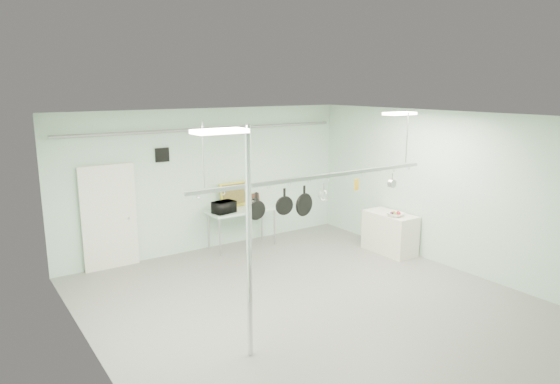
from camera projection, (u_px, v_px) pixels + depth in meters
floor at (319, 309)px, 8.41m from camera, size 8.00×8.00×0.00m
ceiling at (322, 118)px, 7.74m from camera, size 7.00×8.00×0.02m
back_wall at (210, 179)px, 11.30m from camera, size 7.00×0.02×3.20m
right_wall at (456, 192)px, 10.00m from camera, size 0.02×8.00×3.20m
door at (109, 218)px, 10.10m from camera, size 1.10×0.10×2.20m
wall_vent at (162, 155)px, 10.54m from camera, size 0.30×0.04×0.30m
conduit_pipe at (210, 129)px, 10.98m from camera, size 6.60×0.07×0.07m
chrome_pole at (249, 245)px, 6.65m from camera, size 0.08×0.08×3.20m
prep_table at (242, 212)px, 11.47m from camera, size 1.60×0.70×0.91m
side_cabinet at (390, 233)px, 11.18m from camera, size 0.60×1.20×0.90m
pot_rack at (319, 175)px, 8.29m from camera, size 4.80×0.06×1.00m
light_panel_left at (220, 131)px, 5.89m from camera, size 0.65×0.30×0.05m
light_panel_right at (400, 114)px, 9.55m from camera, size 0.65×0.30×0.05m
microwave at (224, 207)px, 11.08m from camera, size 0.53×0.41×0.27m
coffee_canister at (255, 204)px, 11.56m from camera, size 0.17×0.17×0.19m
painting_large at (235, 194)px, 11.64m from camera, size 0.78×0.16×0.58m
painting_small at (254, 199)px, 11.95m from camera, size 0.30×0.09×0.25m
fruit_bowl at (395, 215)px, 10.82m from camera, size 0.41×0.41×0.09m
skillet_left at (256, 206)px, 7.69m from camera, size 0.31×0.09×0.43m
skillet_mid at (284, 202)px, 7.99m from camera, size 0.31×0.11×0.44m
skillet_right at (304, 201)px, 8.21m from camera, size 0.39×0.13×0.51m
whisk at (324, 192)px, 8.42m from camera, size 0.20×0.20×0.31m
grater at (356, 185)px, 8.82m from camera, size 0.10×0.04×0.23m
saucepan at (392, 180)px, 9.32m from camera, size 0.17×0.12×0.27m
fruit_cluster at (396, 213)px, 10.81m from camera, size 0.24×0.24×0.09m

